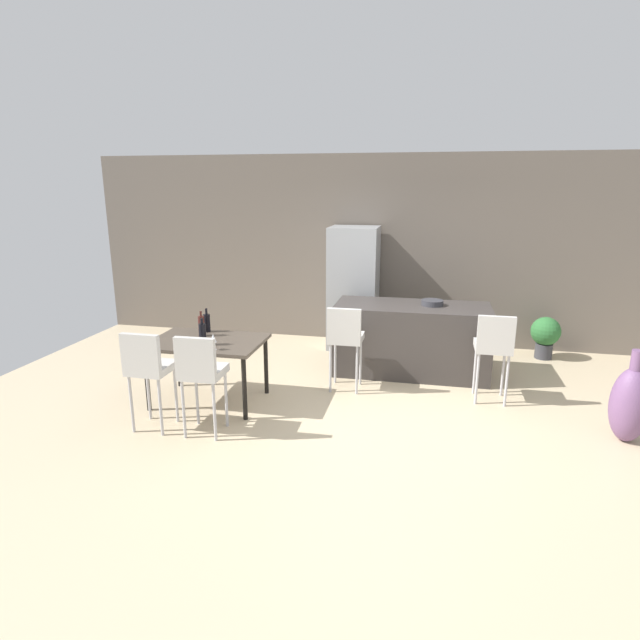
% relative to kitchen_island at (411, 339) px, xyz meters
% --- Properties ---
extents(ground_plane, '(10.00, 10.00, 0.00)m').
position_rel_kitchen_island_xyz_m(ground_plane, '(-0.26, -1.19, -0.46)').
color(ground_plane, '#C6B28E').
extents(back_wall, '(10.00, 0.12, 2.90)m').
position_rel_kitchen_island_xyz_m(back_wall, '(-0.26, 1.43, 0.99)').
color(back_wall, '#665B51').
rests_on(back_wall, ground_plane).
extents(kitchen_island, '(2.00, 0.86, 0.92)m').
position_rel_kitchen_island_xyz_m(kitchen_island, '(0.00, 0.00, 0.00)').
color(kitchen_island, '#383330').
rests_on(kitchen_island, ground_plane).
extents(bar_chair_left, '(0.40, 0.40, 1.05)m').
position_rel_kitchen_island_xyz_m(bar_chair_left, '(-0.75, -0.81, 0.24)').
color(bar_chair_left, beige).
rests_on(bar_chair_left, ground_plane).
extents(bar_chair_middle, '(0.40, 0.40, 1.05)m').
position_rel_kitchen_island_xyz_m(bar_chair_middle, '(0.94, -0.81, 0.24)').
color(bar_chair_middle, beige).
rests_on(bar_chair_middle, ground_plane).
extents(dining_table, '(1.25, 0.86, 0.74)m').
position_rel_kitchen_island_xyz_m(dining_table, '(-2.22, -1.48, 0.21)').
color(dining_table, '#4C4238').
rests_on(dining_table, ground_plane).
extents(dining_chair_near, '(0.40, 0.40, 1.05)m').
position_rel_kitchen_island_xyz_m(dining_chair_near, '(-2.51, -2.27, 0.24)').
color(dining_chair_near, beige).
rests_on(dining_chair_near, ground_plane).
extents(dining_chair_far, '(0.41, 0.41, 1.05)m').
position_rel_kitchen_island_xyz_m(dining_chair_far, '(-1.94, -2.27, 0.24)').
color(dining_chair_far, beige).
rests_on(dining_chair_far, ground_plane).
extents(wine_bottle_end, '(0.08, 0.08, 0.29)m').
position_rel_kitchen_island_xyz_m(wine_bottle_end, '(-2.37, -1.14, 0.39)').
color(wine_bottle_end, black).
rests_on(wine_bottle_end, dining_table).
extents(wine_bottle_middle, '(0.08, 0.08, 0.30)m').
position_rel_kitchen_island_xyz_m(wine_bottle_middle, '(-2.19, -1.65, 0.40)').
color(wine_bottle_middle, black).
rests_on(wine_bottle_middle, dining_table).
extents(wine_bottle_inner, '(0.07, 0.07, 0.29)m').
position_rel_kitchen_island_xyz_m(wine_bottle_inner, '(-2.35, -1.32, 0.40)').
color(wine_bottle_inner, '#471E19').
rests_on(wine_bottle_inner, dining_table).
extents(wine_glass_left, '(0.07, 0.07, 0.17)m').
position_rel_kitchen_island_xyz_m(wine_glass_left, '(-2.01, -1.79, 0.40)').
color(wine_glass_left, silver).
rests_on(wine_glass_left, dining_table).
extents(refrigerator, '(0.72, 0.68, 1.84)m').
position_rel_kitchen_island_xyz_m(refrigerator, '(-0.92, 0.99, 0.46)').
color(refrigerator, '#939699').
rests_on(refrigerator, ground_plane).
extents(fruit_bowl, '(0.28, 0.28, 0.07)m').
position_rel_kitchen_island_xyz_m(fruit_bowl, '(0.25, 0.05, 0.50)').
color(fruit_bowl, '#333338').
rests_on(fruit_bowl, kitchen_island).
extents(floor_vase, '(0.36, 0.36, 0.93)m').
position_rel_kitchen_island_xyz_m(floor_vase, '(2.15, -1.52, -0.07)').
color(floor_vase, '#704C75').
rests_on(floor_vase, ground_plane).
extents(potted_plant, '(0.41, 0.41, 0.61)m').
position_rel_kitchen_island_xyz_m(potted_plant, '(1.87, 0.98, -0.10)').
color(potted_plant, '#38383D').
rests_on(potted_plant, ground_plane).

